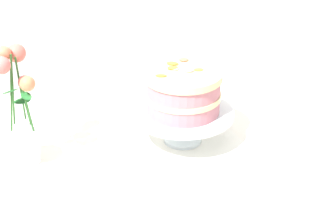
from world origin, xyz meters
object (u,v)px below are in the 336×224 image
at_px(flower_vase, 22,116).
at_px(dining_table, 160,186).
at_px(layer_cake, 183,92).
at_px(cake_stand, 183,116).

bearing_deg(flower_vase, dining_table, -12.85).
height_order(dining_table, flower_vase, flower_vase).
bearing_deg(layer_cake, dining_table, -139.63).
relative_size(cake_stand, layer_cake, 1.35).
bearing_deg(layer_cake, cake_stand, -80.59).
relative_size(cake_stand, flower_vase, 0.88).
height_order(dining_table, layer_cake, layer_cake).
distance_m(dining_table, layer_cake, 0.28).
height_order(cake_stand, layer_cake, layer_cake).
relative_size(dining_table, layer_cake, 6.52).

